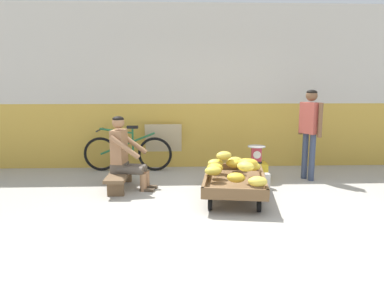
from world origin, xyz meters
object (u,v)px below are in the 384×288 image
at_px(sign_board, 164,146).
at_px(customer_adult, 310,124).
at_px(bicycle_near_left, 128,152).
at_px(vendor_seated, 125,153).
at_px(shopping_bag, 264,181).
at_px(banana_cart, 234,182).
at_px(weighing_scale, 256,154).
at_px(low_bench, 120,176).
at_px(plastic_crate, 256,171).

bearing_deg(sign_board, customer_adult, -21.99).
bearing_deg(bicycle_near_left, customer_adult, -13.43).
bearing_deg(vendor_seated, customer_adult, 7.87).
bearing_deg(shopping_bag, sign_board, 136.91).
distance_m(banana_cart, sign_board, 2.28).
bearing_deg(weighing_scale, low_bench, -169.92).
xyz_separation_m(banana_cart, weighing_scale, (0.53, 0.99, 0.21)).
distance_m(low_bench, sign_board, 1.57).
distance_m(banana_cart, bicycle_near_left, 2.47).
bearing_deg(weighing_scale, vendor_seated, -169.09).
relative_size(vendor_seated, sign_board, 1.31).
xyz_separation_m(banana_cart, customer_adult, (1.42, 0.99, 0.71)).
bearing_deg(plastic_crate, vendor_seated, -169.06).
bearing_deg(low_bench, customer_adult, 7.35).
bearing_deg(vendor_seated, banana_cart, -19.39).
bearing_deg(bicycle_near_left, shopping_bag, -28.89).
relative_size(bicycle_near_left, customer_adult, 1.09).
bearing_deg(sign_board, bicycle_near_left, -159.20).
xyz_separation_m(weighing_scale, bicycle_near_left, (-2.27, 0.76, -0.10)).
relative_size(low_bench, customer_adult, 0.72).
bearing_deg(shopping_bag, customer_adult, 29.77).
height_order(banana_cart, low_bench, banana_cart).
xyz_separation_m(low_bench, customer_adult, (3.14, 0.40, 0.75)).
height_order(plastic_crate, customer_adult, customer_adult).
relative_size(vendor_seated, plastic_crate, 3.17).
relative_size(banana_cart, plastic_crate, 4.31).
bearing_deg(low_bench, shopping_bag, -2.54).
distance_m(low_bench, weighing_scale, 2.29).
distance_m(plastic_crate, sign_board, 1.92).
relative_size(low_bench, sign_board, 1.27).
distance_m(banana_cart, plastic_crate, 1.12).
bearing_deg(shopping_bag, low_bench, 177.46).
bearing_deg(plastic_crate, shopping_bag, -88.07).
relative_size(sign_board, customer_adult, 0.57).
bearing_deg(plastic_crate, customer_adult, 0.37).
relative_size(customer_adult, shopping_bag, 6.38).
relative_size(plastic_crate, sign_board, 0.41).
bearing_deg(plastic_crate, bicycle_near_left, 161.42).
relative_size(banana_cart, sign_board, 1.78).
bearing_deg(banana_cart, customer_adult, 34.91).
distance_m(plastic_crate, customer_adult, 1.20).
relative_size(plastic_crate, weighing_scale, 1.20).
bearing_deg(vendor_seated, low_bench, 169.10).
distance_m(vendor_seated, customer_adult, 3.10).
bearing_deg(weighing_scale, shopping_bag, -88.07).
relative_size(bicycle_near_left, shopping_bag, 6.92).
relative_size(banana_cart, low_bench, 1.40).
xyz_separation_m(low_bench, vendor_seated, (0.09, -0.02, 0.37)).
bearing_deg(vendor_seated, plastic_crate, 10.94).
xyz_separation_m(plastic_crate, sign_board, (-1.60, 1.02, 0.28)).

